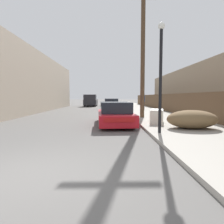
# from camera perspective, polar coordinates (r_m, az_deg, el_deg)

# --- Properties ---
(ground_plane) EXTENTS (220.00, 220.00, 0.00)m
(ground_plane) POSITION_cam_1_polar(r_m,az_deg,el_deg) (4.26, -23.72, -17.11)
(ground_plane) COLOR #595654
(sidewalk_curb) EXTENTS (4.20, 63.00, 0.12)m
(sidewalk_curb) POSITION_cam_1_polar(r_m,az_deg,el_deg) (27.44, 6.86, 1.30)
(sidewalk_curb) COLOR #9E998E
(sidewalk_curb) RESTS_ON ground
(discarded_fridge) EXTENTS (1.06, 1.71, 0.74)m
(discarded_fridge) POSITION_cam_1_polar(r_m,az_deg,el_deg) (11.19, 12.69, -1.11)
(discarded_fridge) COLOR silver
(discarded_fridge) RESTS_ON sidewalk_curb
(parked_sports_car_red) EXTENTS (2.02, 4.75, 1.25)m
(parked_sports_car_red) POSITION_cam_1_polar(r_m,az_deg,el_deg) (10.84, 0.82, -0.70)
(parked_sports_car_red) COLOR red
(parked_sports_car_red) RESTS_ON ground
(car_parked_mid) EXTENTS (1.89, 4.23, 1.30)m
(car_parked_mid) POSITION_cam_1_polar(r_m,az_deg,el_deg) (23.97, -0.25, 2.22)
(car_parked_mid) COLOR silver
(car_parked_mid) RESTS_ON ground
(pickup_truck) EXTENTS (1.99, 5.45, 1.85)m
(pickup_truck) POSITION_cam_1_polar(r_m,az_deg,el_deg) (32.39, -6.09, 3.30)
(pickup_truck) COLOR #232328
(pickup_truck) RESTS_ON ground
(utility_pole) EXTENTS (1.80, 0.29, 8.73)m
(utility_pole) POSITION_cam_1_polar(r_m,az_deg,el_deg) (14.11, 8.80, 16.94)
(utility_pole) COLOR #4C3826
(utility_pole) RESTS_ON sidewalk_curb
(street_lamp) EXTENTS (0.26, 0.26, 4.21)m
(street_lamp) POSITION_cam_1_polar(r_m,az_deg,el_deg) (8.02, 13.73, 11.84)
(street_lamp) COLOR black
(street_lamp) RESTS_ON sidewalk_curb
(brush_pile) EXTENTS (2.25, 1.59, 0.82)m
(brush_pile) POSITION_cam_1_polar(r_m,az_deg,el_deg) (9.59, 21.91, -1.93)
(brush_pile) COLOR brown
(brush_pile) RESTS_ON sidewalk_curb
(wooden_fence) EXTENTS (0.08, 35.06, 1.68)m
(wooden_fence) POSITION_cam_1_polar(r_m,az_deg,el_deg) (21.92, 14.08, 2.78)
(wooden_fence) COLOR brown
(wooden_fence) RESTS_ON sidewalk_curb
(building_left_block) EXTENTS (7.00, 24.04, 5.81)m
(building_left_block) POSITION_cam_1_polar(r_m,az_deg,el_deg) (23.52, -26.31, 7.30)
(building_left_block) COLOR tan
(building_left_block) RESTS_ON ground
(building_right_house) EXTENTS (6.00, 23.92, 4.67)m
(building_right_house) POSITION_cam_1_polar(r_m,az_deg,el_deg) (26.06, 24.56, 5.78)
(building_right_house) COLOR gray
(building_right_house) RESTS_ON ground
(pedestrian) EXTENTS (0.34, 0.34, 1.81)m
(pedestrian) POSITION_cam_1_polar(r_m,az_deg,el_deg) (21.42, 8.91, 3.09)
(pedestrian) COLOR #282D42
(pedestrian) RESTS_ON sidewalk_curb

